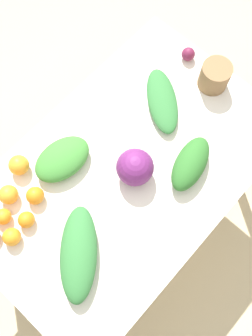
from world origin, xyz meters
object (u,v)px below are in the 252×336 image
object	(u,v)px
greens_bunch_scallion	(62,159)
beet_root	(188,54)
greens_bunch_kale	(190,164)
greens_bunch_beet_tops	(79,254)
orange_2	(8,195)
orange_3	(19,165)
cabbage_purple	(135,167)
orange_7	(12,237)
orange_1	(35,196)
paper_bag	(215,76)
orange_4	(26,220)
greens_bunch_chard	(162,101)
orange_0	(3,217)

from	to	relation	value
greens_bunch_scallion	beet_root	size ratio (longest dim) A/B	4.01
greens_bunch_kale	greens_bunch_beet_tops	distance (m)	0.56
orange_2	orange_3	world-z (taller)	orange_3
cabbage_purple	orange_7	world-z (taller)	cabbage_purple
greens_bunch_scallion	orange_1	distance (m)	0.18
beet_root	orange_2	bearing A→B (deg)	173.75
greens_bunch_beet_tops	greens_bunch_scallion	size ratio (longest dim) A/B	1.47
greens_bunch_kale	orange_2	world-z (taller)	greens_bunch_kale
paper_bag	orange_2	world-z (taller)	paper_bag
greens_bunch_kale	greens_bunch_beet_tops	size ratio (longest dim) A/B	0.70
orange_1	orange_4	size ratio (longest dim) A/B	1.10
greens_bunch_chard	orange_2	bearing A→B (deg)	166.47
greens_bunch_beet_tops	beet_root	xyz separation A→B (m)	(0.97, 0.26, -0.02)
orange_0	orange_3	xyz separation A→B (m)	(0.18, 0.11, 0.01)
paper_bag	greens_bunch_beet_tops	bearing A→B (deg)	-174.40
paper_bag	greens_bunch_beet_tops	world-z (taller)	paper_bag
paper_bag	orange_4	world-z (taller)	paper_bag
paper_bag	orange_2	size ratio (longest dim) A/B	1.68
greens_bunch_kale	orange_2	bearing A→B (deg)	142.16
orange_0	orange_1	distance (m)	0.15
greens_bunch_beet_tops	orange_1	distance (m)	0.29
greens_bunch_chard	greens_bunch_scallion	bearing A→B (deg)	165.60
orange_0	orange_7	xyz separation A→B (m)	(-0.03, -0.08, 0.00)
orange_3	paper_bag	bearing A→B (deg)	-21.53
greens_bunch_beet_tops	orange_7	xyz separation A→B (m)	(-0.13, 0.24, -0.01)
beet_root	orange_2	size ratio (longest dim) A/B	0.78
greens_bunch_beet_tops	greens_bunch_scallion	distance (m)	0.39
paper_bag	orange_4	size ratio (longest dim) A/B	2.00
greens_bunch_beet_tops	beet_root	bearing A→B (deg)	14.97
greens_bunch_beet_tops	orange_0	bearing A→B (deg)	106.92
orange_7	greens_bunch_kale	bearing A→B (deg)	-25.00
orange_0	orange_7	world-z (taller)	orange_7
orange_0	orange_3	world-z (taller)	orange_3
greens_bunch_beet_tops	greens_bunch_chard	xyz separation A→B (m)	(0.71, 0.19, -0.02)
orange_1	orange_7	world-z (taller)	orange_1
orange_7	greens_bunch_beet_tops	bearing A→B (deg)	-61.51
cabbage_purple	orange_2	distance (m)	0.51
orange_1	orange_3	distance (m)	0.15
greens_bunch_chard	orange_7	world-z (taller)	orange_7
orange_0	orange_1	world-z (taller)	orange_1
greens_bunch_chard	orange_1	distance (m)	0.67
greens_bunch_scallion	greens_bunch_chard	bearing A→B (deg)	-14.40
greens_bunch_chard	cabbage_purple	bearing A→B (deg)	-158.50
greens_bunch_beet_tops	orange_0	size ratio (longest dim) A/B	5.63
greens_bunch_chard	orange_0	xyz separation A→B (m)	(-0.81, 0.13, 0.00)
beet_root	orange_3	size ratio (longest dim) A/B	0.73
orange_3	orange_4	bearing A→B (deg)	-125.62
greens_bunch_kale	greens_bunch_chard	xyz separation A→B (m)	(0.15, 0.28, -0.02)
greens_bunch_scallion	cabbage_purple	bearing A→B (deg)	-56.70
cabbage_purple	greens_bunch_kale	xyz separation A→B (m)	(0.17, -0.15, -0.03)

